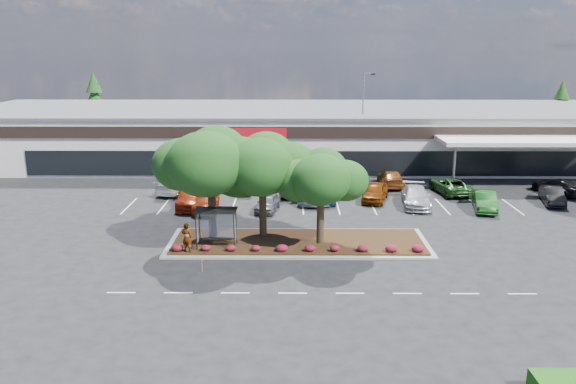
{
  "coord_description": "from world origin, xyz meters",
  "views": [
    {
      "loc": [
        -2.45,
        -32.84,
        13.37
      ],
      "look_at": [
        -2.74,
        8.4,
        2.6
      ],
      "focal_mm": 35.0,
      "sensor_mm": 36.0,
      "label": 1
    }
  ],
  "objects_px": {
    "car_1": "(206,201)",
    "survey_stake": "(202,263)",
    "light_pole": "(363,127)",
    "car_0": "(191,196)"
  },
  "relations": [
    {
      "from": "light_pole",
      "to": "survey_stake",
      "type": "height_order",
      "value": "light_pole"
    },
    {
      "from": "light_pole",
      "to": "car_1",
      "type": "xyz_separation_m",
      "value": [
        -14.94,
        -15.65,
        -4.01
      ]
    },
    {
      "from": "survey_stake",
      "to": "car_0",
      "type": "relative_size",
      "value": 0.15
    },
    {
      "from": "car_0",
      "to": "car_1",
      "type": "height_order",
      "value": "car_0"
    },
    {
      "from": "car_1",
      "to": "survey_stake",
      "type": "bearing_deg",
      "value": -86.25
    },
    {
      "from": "survey_stake",
      "to": "light_pole",
      "type": "bearing_deg",
      "value": 65.53
    },
    {
      "from": "car_0",
      "to": "survey_stake",
      "type": "bearing_deg",
      "value": -83.53
    },
    {
      "from": "car_0",
      "to": "car_1",
      "type": "bearing_deg",
      "value": -46.51
    },
    {
      "from": "survey_stake",
      "to": "car_0",
      "type": "height_order",
      "value": "car_0"
    },
    {
      "from": "light_pole",
      "to": "survey_stake",
      "type": "distance_m",
      "value": 32.12
    }
  ]
}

